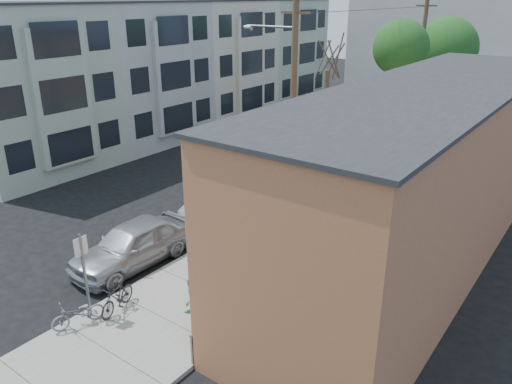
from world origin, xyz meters
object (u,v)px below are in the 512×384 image
Objects in this scene: parking_meter_far at (302,177)px; tree_leafy_far at (446,48)px; patio_chair_b at (216,322)px; tree_bare at (324,132)px; parked_bike_b at (78,314)px; car_1 at (226,200)px; car_3 at (334,146)px; bus at (364,99)px; patron_grey at (219,280)px; car_4 at (374,129)px; sign_post at (84,268)px; patio_chair_a at (235,300)px; car_0 at (133,244)px; parking_meter_near at (230,215)px; patron_green at (194,307)px; parked_bike_a at (117,297)px; utility_pole_near at (292,92)px; tree_leafy_mid at (401,48)px; car_2 at (289,171)px; cyclist at (228,249)px.

tree_leafy_far is at bearing 88.38° from parking_meter_far.
tree_bare is at bearing 95.17° from patio_chair_b.
car_1 reaches higher than parked_bike_b.
bus is (-3.62, 12.00, 0.58)m from car_3.
car_4 is at bearing -160.91° from patron_grey.
sign_post reaches higher than patio_chair_a.
tree_leafy_far is at bearing 86.94° from car_0.
tree_bare is 1.21× the size of car_0.
patron_green is (3.33, -5.73, 0.07)m from parking_meter_near.
sign_post is 1.47m from parked_bike_a.
bus reaches higher than patron_green.
utility_pole_near is (0.04, 11.38, 3.58)m from sign_post.
car_1 is (0.00, 5.41, -0.04)m from car_0.
tree_leafy_mid reaches higher than car_0.
sign_post reaches higher than patio_chair_b.
car_2 is (-4.46, 11.01, -0.38)m from patron_grey.
tree_leafy_far is 33.11m from parked_bike_b.
patio_chair_b is at bearing -72.25° from car_2.
tree_leafy_mid is 24.13m from parked_bike_b.
patio_chair_a is 4.75m from parked_bike_b.
car_4 is 7.70m from bus.
tree_leafy_mid is 21.12m from patio_chair_a.
parked_bike_b is 32.38m from bus.
tree_leafy_mid reaches higher than parking_meter_far.
car_0 is at bearing -93.93° from tree_leafy_far.
car_4 is at bearing 112.99° from parked_bike_b.
car_3 reaches higher than patio_chair_a.
parking_meter_far is 12.09m from car_4.
tree_leafy_far reaches higher than cyclist.
bus reaches higher than car_3.
tree_leafy_far is (0.00, 18.42, 2.51)m from tree_bare.
parked_bike_b is at bearing -89.06° from car_2.
patron_green is (3.19, -10.09, -4.35)m from utility_pole_near.
patron_grey is 4.47m from car_0.
patron_green is 18.77m from car_3.
car_0 is (-2.00, -19.78, -5.58)m from tree_leafy_mid.
patio_chair_b is at bearing -74.54° from tree_bare.
car_4 is at bearing 96.79° from utility_pole_near.
tree_leafy_mid is at bearing 85.10° from car_0.
tree_leafy_mid reaches higher than tree_leafy_far.
tree_bare is 18.59m from tree_leafy_far.
car_4 is at bearing -64.08° from bus.
bus is at bearing 102.46° from parking_meter_near.
tree_leafy_mid is (0.00, 9.11, 3.27)m from tree_bare.
utility_pole_near reaches higher than patio_chair_a.
parking_meter_far is at bearing -178.10° from patron_green.
parked_bike_a is at bearing -89.83° from tree_leafy_mid.
patron_green is 1.19× the size of cyclist.
tree_leafy_mid reaches higher than patron_green.
patron_grey is at bearing -54.36° from parking_meter_near.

